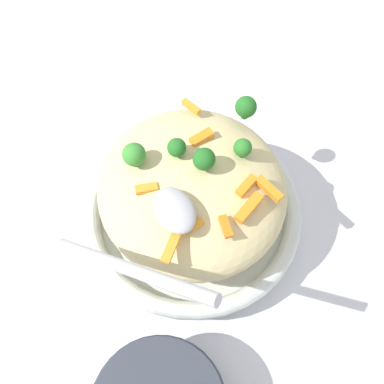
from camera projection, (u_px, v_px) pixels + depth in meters
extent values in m
plane|color=silver|center=(192.00, 222.00, 0.59)|extent=(2.40, 2.40, 0.00)
cylinder|color=silver|center=(192.00, 217.00, 0.57)|extent=(0.26, 0.26, 0.03)
torus|color=silver|center=(192.00, 209.00, 0.55)|extent=(0.28, 0.28, 0.02)
torus|color=black|center=(192.00, 208.00, 0.55)|extent=(0.27, 0.27, 0.00)
ellipsoid|color=#DBC689|center=(192.00, 189.00, 0.50)|extent=(0.23, 0.22, 0.10)
cube|color=orange|center=(146.00, 188.00, 0.45)|extent=(0.02, 0.03, 0.01)
cube|color=orange|center=(249.00, 208.00, 0.44)|extent=(0.03, 0.04, 0.01)
cube|color=orange|center=(227.00, 226.00, 0.43)|extent=(0.03, 0.01, 0.01)
cube|color=orange|center=(190.00, 227.00, 0.43)|extent=(0.01, 0.03, 0.01)
cube|color=orange|center=(202.00, 138.00, 0.48)|extent=(0.01, 0.03, 0.01)
cube|color=orange|center=(171.00, 247.00, 0.42)|extent=(0.03, 0.03, 0.01)
cube|color=orange|center=(191.00, 107.00, 0.51)|extent=(0.03, 0.02, 0.01)
cube|color=orange|center=(269.00, 189.00, 0.45)|extent=(0.04, 0.02, 0.01)
cube|color=orange|center=(246.00, 186.00, 0.46)|extent=(0.02, 0.03, 0.01)
cylinder|color=#377928|center=(136.00, 161.00, 0.47)|extent=(0.01, 0.01, 0.01)
sphere|color=#3D8E33|center=(134.00, 155.00, 0.46)|extent=(0.03, 0.03, 0.03)
cylinder|color=#205B1C|center=(245.00, 114.00, 0.50)|extent=(0.01, 0.01, 0.01)
sphere|color=#236B23|center=(246.00, 107.00, 0.49)|extent=(0.03, 0.03, 0.03)
cylinder|color=#205B1C|center=(177.00, 154.00, 0.47)|extent=(0.01, 0.01, 0.01)
sphere|color=#236B23|center=(177.00, 148.00, 0.46)|extent=(0.02, 0.02, 0.02)
cylinder|color=#205B1C|center=(204.00, 166.00, 0.46)|extent=(0.01, 0.01, 0.01)
sphere|color=#236B23|center=(204.00, 159.00, 0.45)|extent=(0.02, 0.02, 0.02)
cylinder|color=#296820|center=(242.00, 154.00, 0.48)|extent=(0.01, 0.01, 0.01)
sphere|color=#2D7A28|center=(243.00, 148.00, 0.47)|extent=(0.02, 0.02, 0.02)
ellipsoid|color=#B7B7BC|center=(175.00, 210.00, 0.43)|extent=(0.06, 0.04, 0.02)
cylinder|color=#B7B7BC|center=(129.00, 269.00, 0.36)|extent=(0.14, 0.11, 0.08)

